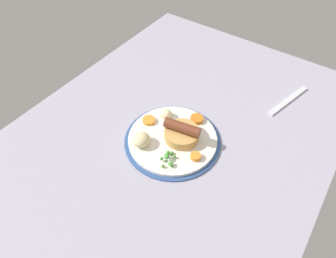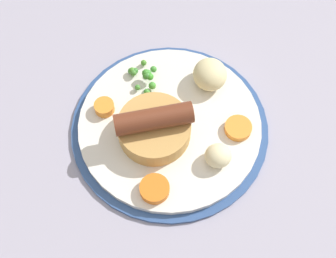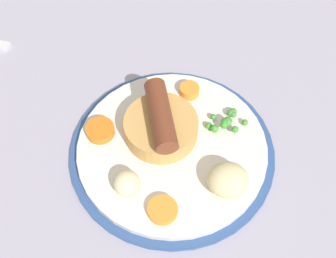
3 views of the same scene
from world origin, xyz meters
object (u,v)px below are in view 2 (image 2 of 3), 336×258
potato_chunk_1 (210,74)px  carrot_slice_1 (155,189)px  carrot_slice_0 (104,107)px  dinner_plate (170,127)px  pea_pile (144,75)px  sausage_pudding (154,126)px  potato_chunk_0 (218,156)px  carrot_slice_2 (238,128)px

potato_chunk_1 → carrot_slice_1: potato_chunk_1 is taller
potato_chunk_1 → carrot_slice_0: 14.57cm
dinner_plate → pea_pile: 7.84cm
sausage_pudding → dinner_plate: bearing=24.9°
carrot_slice_0 → carrot_slice_1: carrot_slice_0 is taller
sausage_pudding → carrot_slice_0: sausage_pudding is taller
pea_pile → dinner_plate: bearing=25.8°
pea_pile → potato_chunk_0: potato_chunk_0 is taller
carrot_slice_1 → pea_pile: bearing=-175.2°
sausage_pudding → carrot_slice_0: 7.58cm
potato_chunk_0 → carrot_slice_1: bearing=-63.6°
potato_chunk_1 → carrot_slice_0: potato_chunk_1 is taller
sausage_pudding → pea_pile: (-8.26, -1.36, -0.97)cm
carrot_slice_1 → carrot_slice_2: 13.38cm
carrot_slice_0 → carrot_slice_1: (11.32, 6.49, -0.07)cm
dinner_plate → potato_chunk_0: potato_chunk_0 is taller
pea_pile → potato_chunk_1: (0.46, 8.77, 0.71)cm
carrot_slice_0 → carrot_slice_2: (3.29, 17.18, -0.18)cm
carrot_slice_0 → potato_chunk_0: bearing=62.4°
dinner_plate → potato_chunk_0: 8.07cm
carrot_slice_1 → potato_chunk_0: bearing=116.4°
pea_pile → potato_chunk_1: 8.82cm
carrot_slice_1 → carrot_slice_2: carrot_slice_1 is taller
sausage_pudding → pea_pile: 8.43cm
potato_chunk_0 → potato_chunk_1: bearing=-178.3°
dinner_plate → carrot_slice_2: 8.86cm
pea_pile → potato_chunk_1: bearing=87.0°
dinner_plate → sausage_pudding: size_ratio=2.61×
dinner_plate → potato_chunk_1: bearing=139.6°
potato_chunk_0 → carrot_slice_0: 16.11cm
carrot_slice_1 → carrot_slice_2: size_ratio=1.04×
sausage_pudding → potato_chunk_0: bearing=-36.7°
sausage_pudding → pea_pile: sausage_pudding is taller
sausage_pudding → carrot_slice_1: bearing=-100.7°
carrot_slice_0 → carrot_slice_1: 13.05cm
pea_pile → potato_chunk_1: potato_chunk_1 is taller
carrot_slice_0 → carrot_slice_2: size_ratio=0.75×
dinner_plate → potato_chunk_0: (5.20, 5.80, 2.12)cm
potato_chunk_1 → carrot_slice_0: bearing=-73.4°
dinner_plate → carrot_slice_1: 9.39cm
pea_pile → carrot_slice_2: size_ratio=1.58×
sausage_pudding → carrot_slice_1: size_ratio=2.73×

